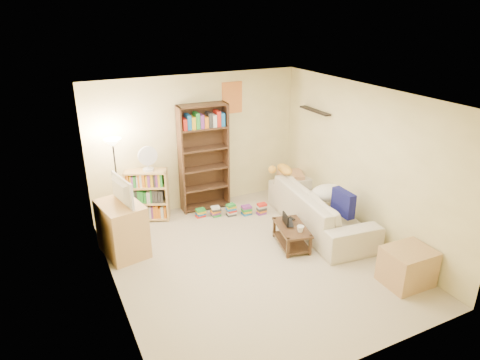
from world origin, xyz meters
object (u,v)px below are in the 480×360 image
object	(u,v)px
coffee_table	(292,234)
end_cabinet	(407,266)
tall_bookshelf	(204,155)
side_table	(290,186)
sofa	(320,208)
mug	(300,229)
desk_fan	(148,158)
floor_lamp	(114,159)
tv_stand	(122,229)
television	(118,191)
tabby_cat	(282,169)
laptop	(292,223)
short_bookshelf	(147,195)

from	to	relation	value
coffee_table	end_cabinet	xyz separation A→B (m)	(0.89, -1.56, 0.06)
tall_bookshelf	side_table	distance (m)	1.88
sofa	mug	xyz separation A→B (m)	(-0.77, -0.55, 0.05)
sofa	desk_fan	xyz separation A→B (m)	(-2.55, 1.54, 0.83)
floor_lamp	side_table	distance (m)	3.46
coffee_table	side_table	size ratio (longest dim) A/B	1.54
tall_bookshelf	end_cabinet	world-z (taller)	tall_bookshelf
tv_stand	television	distance (m)	0.63
side_table	tall_bookshelf	bearing A→B (deg)	168.01
television	end_cabinet	xyz separation A→B (m)	(3.35, -2.53, -0.79)
television	tabby_cat	bearing A→B (deg)	-95.06
laptop	mug	world-z (taller)	mug
coffee_table	floor_lamp	bearing A→B (deg)	156.46
tabby_cat	side_table	distance (m)	0.69
desk_fan	end_cabinet	size ratio (longest dim) A/B	0.70
laptop	short_bookshelf	size ratio (longest dim) A/B	0.37
floor_lamp	television	bearing A→B (deg)	-99.36
laptop	television	size ratio (longest dim) A/B	0.48
laptop	side_table	world-z (taller)	side_table
coffee_table	end_cabinet	size ratio (longest dim) A/B	1.33
tall_bookshelf	desk_fan	size ratio (longest dim) A/B	4.48
tv_stand	desk_fan	xyz separation A→B (m)	(0.70, 0.91, 0.75)
short_bookshelf	coffee_table	bearing A→B (deg)	-23.98
laptop	floor_lamp	distance (m)	3.05
sofa	tall_bookshelf	size ratio (longest dim) A/B	1.23
tall_bookshelf	short_bookshelf	xyz separation A→B (m)	(-1.10, 0.01, -0.59)
tabby_cat	laptop	bearing A→B (deg)	-114.18
end_cabinet	side_table	bearing A→B (deg)	88.71
tv_stand	end_cabinet	world-z (taller)	tv_stand
tv_stand	television	xyz separation A→B (m)	(0.00, 0.00, 0.63)
sofa	side_table	xyz separation A→B (m)	(0.17, 1.22, -0.07)
tall_bookshelf	desk_fan	world-z (taller)	tall_bookshelf
television	end_cabinet	distance (m)	4.27
television	side_table	size ratio (longest dim) A/B	1.31
tabby_cat	mug	size ratio (longest dim) A/B	3.65
mug	short_bookshelf	world-z (taller)	short_bookshelf
tall_bookshelf	side_table	bearing A→B (deg)	-9.31
sofa	coffee_table	world-z (taller)	sofa
mug	tall_bookshelf	bearing A→B (deg)	109.19
short_bookshelf	side_table	size ratio (longest dim) A/B	1.71
mug	floor_lamp	bearing A→B (deg)	140.74
coffee_table	floor_lamp	size ratio (longest dim) A/B	0.52
laptop	television	world-z (taller)	television
television	coffee_table	bearing A→B (deg)	-122.40
side_table	end_cabinet	size ratio (longest dim) A/B	0.87
sofa	laptop	world-z (taller)	sofa
coffee_table	desk_fan	world-z (taller)	desk_fan
end_cabinet	coffee_table	bearing A→B (deg)	119.71
tv_stand	tall_bookshelf	size ratio (longest dim) A/B	0.42
mug	side_table	xyz separation A→B (m)	(0.94, 1.76, -0.12)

